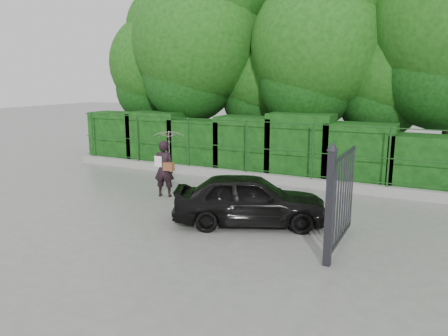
% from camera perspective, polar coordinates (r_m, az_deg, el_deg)
% --- Properties ---
extents(ground, '(80.00, 80.00, 0.00)m').
position_cam_1_polar(ground, '(11.52, -8.15, -6.01)').
color(ground, gray).
extents(kerb, '(14.00, 0.25, 0.30)m').
position_cam_1_polar(kerb, '(15.26, 1.49, -0.92)').
color(kerb, '#9E9E99').
rests_on(kerb, ground).
extents(fence, '(14.13, 0.06, 1.80)m').
position_cam_1_polar(fence, '(14.97, 2.28, 2.92)').
color(fence, '#184517').
rests_on(fence, kerb).
extents(hedge, '(14.20, 1.20, 2.29)m').
position_cam_1_polar(hedge, '(16.02, 2.73, 2.88)').
color(hedge, black).
rests_on(hedge, ground).
extents(trees, '(17.10, 6.15, 8.08)m').
position_cam_1_polar(trees, '(17.54, 9.76, 15.26)').
color(trees, black).
rests_on(trees, ground).
extents(gate, '(0.22, 2.33, 2.36)m').
position_cam_1_polar(gate, '(8.74, 14.36, -3.90)').
color(gate, '#27272D').
rests_on(gate, ground).
extents(woman, '(0.96, 0.94, 1.99)m').
position_cam_1_polar(woman, '(12.92, -7.47, 1.88)').
color(woman, black).
rests_on(woman, ground).
extents(car, '(3.93, 2.81, 1.24)m').
position_cam_1_polar(car, '(10.53, 3.37, -4.07)').
color(car, black).
rests_on(car, ground).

